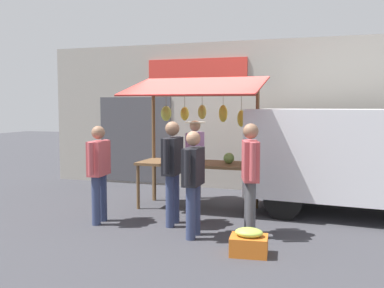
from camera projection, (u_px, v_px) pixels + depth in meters
name	position (u px, v px, depth m)	size (l,w,h in m)	color
ground_plane	(197.00, 208.00, 8.42)	(40.00, 40.00, 0.00)	#38383D
street_backdrop	(224.00, 116.00, 10.37)	(9.00, 0.30, 3.40)	#9E998E
market_stall	(198.00, 127.00, 8.33)	(2.50, 1.46, 2.50)	brown
vendor_with_sunhat	(195.00, 153.00, 9.14)	(0.42, 0.70, 1.64)	#4C4C51
shopper_with_shopping_bag	(99.00, 167.00, 7.31)	(0.27, 0.69, 1.61)	navy
shopper_with_ponytail	(193.00, 177.00, 6.51)	(0.23, 0.68, 1.57)	navy
shopper_in_striped_shirt	(172.00, 165.00, 7.17)	(0.25, 0.71, 1.69)	navy
shopper_in_grey_tee	(250.00, 171.00, 6.59)	(0.36, 0.69, 1.68)	#4C4C51
parked_van	(370.00, 153.00, 7.76)	(4.53, 2.20, 1.88)	silver
produce_crate_near	(249.00, 243.00, 5.79)	(0.53, 0.44, 0.36)	#D1661E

